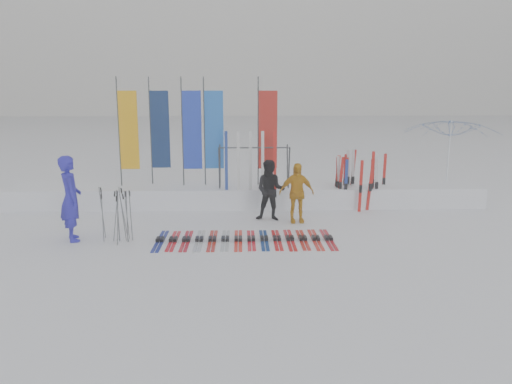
{
  "coord_description": "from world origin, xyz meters",
  "views": [
    {
      "loc": [
        -0.17,
        -10.16,
        3.39
      ],
      "look_at": [
        0.2,
        1.6,
        1.0
      ],
      "focal_mm": 35.0,
      "sensor_mm": 36.0,
      "label": 1
    }
  ],
  "objects_px": {
    "person_blue": "(71,198)",
    "person_yellow": "(296,193)",
    "person_black": "(270,190)",
    "tent_canopy": "(449,159)",
    "ski_rack": "(254,161)",
    "ski_row": "(245,239)"
  },
  "relations": [
    {
      "from": "tent_canopy",
      "to": "person_black",
      "type": "bearing_deg",
      "value": -158.65
    },
    {
      "from": "person_blue",
      "to": "person_black",
      "type": "distance_m",
      "value": 4.96
    },
    {
      "from": "tent_canopy",
      "to": "ski_row",
      "type": "bearing_deg",
      "value": -147.44
    },
    {
      "from": "person_black",
      "to": "tent_canopy",
      "type": "bearing_deg",
      "value": 31.52
    },
    {
      "from": "person_yellow",
      "to": "ski_rack",
      "type": "xyz_separation_m",
      "value": [
        -1.06,
        1.68,
        0.6
      ]
    },
    {
      "from": "person_yellow",
      "to": "tent_canopy",
      "type": "bearing_deg",
      "value": 21.2
    },
    {
      "from": "person_blue",
      "to": "ski_row",
      "type": "distance_m",
      "value": 4.08
    },
    {
      "from": "person_yellow",
      "to": "ski_rack",
      "type": "height_order",
      "value": "ski_rack"
    },
    {
      "from": "person_blue",
      "to": "person_yellow",
      "type": "xyz_separation_m",
      "value": [
        5.33,
        1.45,
        -0.2
      ]
    },
    {
      "from": "person_yellow",
      "to": "ski_rack",
      "type": "relative_size",
      "value": 0.77
    },
    {
      "from": "person_blue",
      "to": "tent_canopy",
      "type": "relative_size",
      "value": 0.67
    },
    {
      "from": "person_yellow",
      "to": "person_black",
      "type": "bearing_deg",
      "value": 156.35
    },
    {
      "from": "person_blue",
      "to": "tent_canopy",
      "type": "distance_m",
      "value": 11.04
    },
    {
      "from": "person_black",
      "to": "ski_row",
      "type": "bearing_deg",
      "value": -100.56
    },
    {
      "from": "person_black",
      "to": "person_yellow",
      "type": "relative_size",
      "value": 1.03
    },
    {
      "from": "person_blue",
      "to": "ski_rack",
      "type": "distance_m",
      "value": 5.31
    },
    {
      "from": "tent_canopy",
      "to": "ski_row",
      "type": "distance_m",
      "value": 7.66
    },
    {
      "from": "person_yellow",
      "to": "ski_rack",
      "type": "bearing_deg",
      "value": 117.41
    },
    {
      "from": "person_black",
      "to": "tent_canopy",
      "type": "distance_m",
      "value": 6.1
    },
    {
      "from": "tent_canopy",
      "to": "ski_rack",
      "type": "distance_m",
      "value": 6.11
    },
    {
      "from": "person_black",
      "to": "ski_row",
      "type": "relative_size",
      "value": 0.4
    },
    {
      "from": "person_blue",
      "to": "person_yellow",
      "type": "height_order",
      "value": "person_blue"
    }
  ]
}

